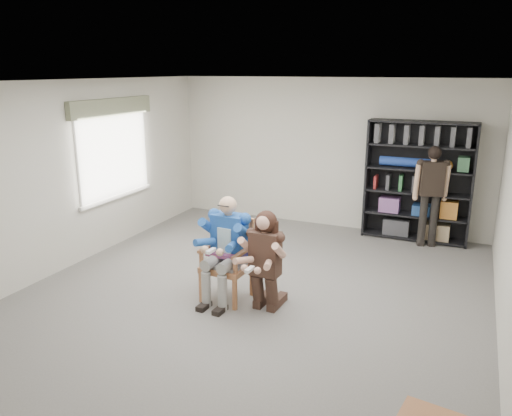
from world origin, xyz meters
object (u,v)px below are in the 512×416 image
at_px(bookshelf, 418,182).
at_px(standing_man, 430,197).
at_px(kneeling_woman, 264,263).
at_px(armchair, 227,260).
at_px(seated_man, 226,249).

relative_size(bookshelf, standing_man, 1.22).
relative_size(kneeling_woman, standing_man, 0.74).
relative_size(kneeling_woman, bookshelf, 0.61).
relative_size(armchair, standing_man, 0.62).
height_order(armchair, bookshelf, bookshelf).
distance_m(bookshelf, standing_man, 0.41).
relative_size(armchair, seated_man, 0.77).
height_order(armchair, seated_man, seated_man).
bearing_deg(kneeling_woman, armchair, 171.22).
xyz_separation_m(armchair, bookshelf, (1.96, 3.49, 0.51)).
height_order(seated_man, standing_man, standing_man).
distance_m(seated_man, bookshelf, 4.02).
xyz_separation_m(bookshelf, standing_man, (0.25, -0.27, -0.19)).
xyz_separation_m(kneeling_woman, bookshelf, (1.38, 3.61, 0.41)).
height_order(bookshelf, standing_man, bookshelf).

